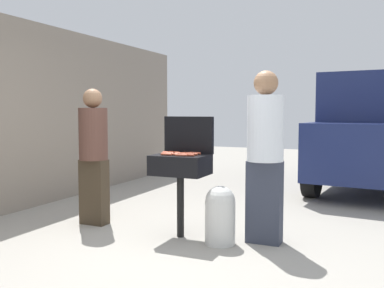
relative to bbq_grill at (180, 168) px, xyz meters
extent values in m
plane|color=#9E998E|center=(0.07, -0.28, -0.77)|extent=(24.00, 24.00, 0.00)
cube|color=gray|center=(-2.72, 0.72, 0.57)|extent=(0.24, 8.00, 2.69)
cylinder|color=black|center=(0.00, 0.00, -0.43)|extent=(0.08, 0.08, 0.70)
cube|color=black|center=(0.00, 0.00, 0.03)|extent=(0.60, 0.44, 0.22)
cube|color=black|center=(0.00, 0.22, 0.35)|extent=(0.60, 0.05, 0.42)
cylinder|color=#AD4228|center=(-0.02, 0.04, 0.16)|extent=(0.13, 0.04, 0.03)
cylinder|color=#C6593D|center=(-0.11, -0.12, 0.16)|extent=(0.13, 0.03, 0.03)
cylinder|color=#AD4228|center=(-0.13, 0.11, 0.16)|extent=(0.13, 0.03, 0.03)
cylinder|color=#AD4228|center=(-0.16, 0.02, 0.16)|extent=(0.13, 0.03, 0.03)
cylinder|color=#C6593D|center=(-0.06, -0.08, 0.16)|extent=(0.13, 0.04, 0.03)
cylinder|color=#B74C33|center=(0.13, 0.12, 0.16)|extent=(0.13, 0.03, 0.03)
cylinder|color=#C6593D|center=(0.07, -0.13, 0.16)|extent=(0.13, 0.04, 0.03)
cylinder|color=#AD4228|center=(0.01, -0.03, 0.16)|extent=(0.13, 0.03, 0.03)
cylinder|color=#AD4228|center=(0.05, 0.08, 0.16)|extent=(0.13, 0.04, 0.03)
cylinder|color=#AD4228|center=(-0.14, -0.03, 0.16)|extent=(0.13, 0.04, 0.03)
cylinder|color=#AD4228|center=(0.13, 0.01, 0.16)|extent=(0.13, 0.04, 0.03)
cylinder|color=#AD4228|center=(-0.19, 0.08, 0.16)|extent=(0.13, 0.03, 0.03)
cylinder|color=#AD4228|center=(0.14, -0.10, 0.16)|extent=(0.13, 0.03, 0.03)
cylinder|color=silver|center=(0.49, -0.07, -0.54)|extent=(0.32, 0.32, 0.46)
sphere|color=silver|center=(0.49, -0.07, -0.31)|extent=(0.31, 0.31, 0.31)
cube|color=#3F3323|center=(-1.21, 0.06, -0.37)|extent=(0.33, 0.18, 0.80)
cylinder|color=brown|center=(-1.21, 0.06, 0.35)|extent=(0.35, 0.35, 0.63)
sphere|color=#936B4C|center=(-1.21, 0.06, 0.78)|extent=(0.23, 0.23, 0.23)
cube|color=#333847|center=(0.90, 0.17, -0.34)|extent=(0.36, 0.20, 0.87)
cylinder|color=silver|center=(0.90, 0.17, 0.44)|extent=(0.38, 0.38, 0.69)
sphere|color=#936B4C|center=(0.90, 0.17, 0.92)|extent=(0.25, 0.25, 0.25)
cube|color=navy|center=(2.04, 4.33, 0.00)|extent=(2.32, 4.56, 0.90)
cube|color=navy|center=(2.02, 4.13, 0.85)|extent=(2.00, 2.76, 0.80)
cylinder|color=black|center=(0.99, 2.88, -0.45)|extent=(0.28, 0.66, 0.64)
cylinder|color=black|center=(1.29, 5.95, -0.45)|extent=(0.28, 0.66, 0.64)
camera|label=1|loc=(2.04, -4.25, 0.62)|focal=40.26mm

